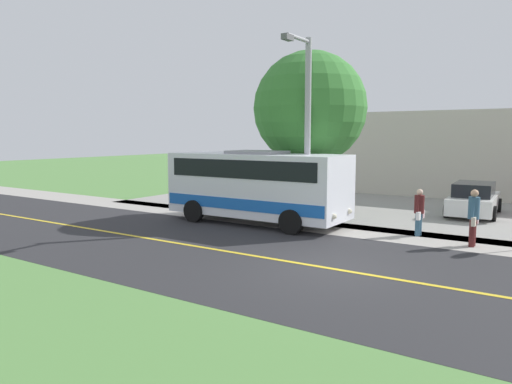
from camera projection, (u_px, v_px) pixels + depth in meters
name	position (u px, v px, depth m)	size (l,w,h in m)	color
ground_plane	(327.00, 268.00, 12.77)	(120.00, 120.00, 0.00)	#548442
road_surface	(327.00, 268.00, 12.77)	(8.00, 100.00, 0.01)	#28282B
sidewalk	(389.00, 235.00, 17.09)	(2.40, 100.00, 0.01)	#9E9991
parking_lot_surface	(507.00, 214.00, 21.43)	(14.00, 36.00, 0.01)	gray
road_centre_line	(327.00, 268.00, 12.77)	(0.16, 100.00, 0.00)	gold
shuttle_bus_front	(257.00, 183.00, 19.22)	(2.78, 7.41, 2.91)	white
pedestrian_with_bags	(474.00, 216.00, 15.17)	(0.72, 0.34, 1.82)	#4C1919
pedestrian_waiting	(419.00, 211.00, 16.82)	(0.72, 0.34, 1.65)	#335972
street_light_pole	(306.00, 123.00, 18.09)	(1.97, 0.24, 7.13)	#9E9EA3
parked_car_near	(474.00, 200.00, 21.23)	(4.48, 2.18, 1.45)	white
tree_curbside	(310.00, 108.00, 20.73)	(4.89, 4.89, 7.13)	#4C3826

